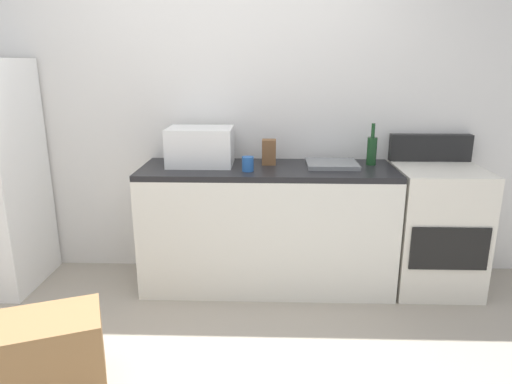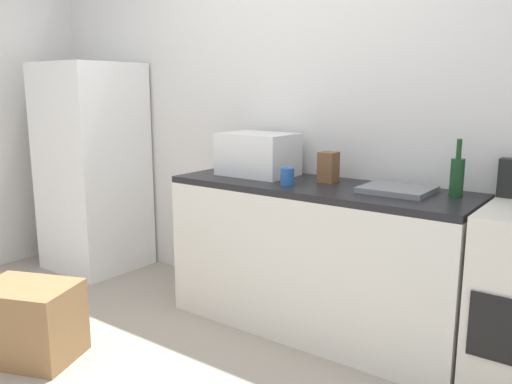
{
  "view_description": "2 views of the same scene",
  "coord_description": "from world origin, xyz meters",
  "px_view_note": "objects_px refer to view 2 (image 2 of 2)",
  "views": [
    {
      "loc": [
        0.32,
        -1.99,
        1.62
      ],
      "look_at": [
        0.23,
        0.75,
        0.84
      ],
      "focal_mm": 32.24,
      "sensor_mm": 36.0,
      "label": 1
    },
    {
      "loc": [
        1.79,
        -1.44,
        1.45
      ],
      "look_at": [
        0.21,
        0.71,
        0.92
      ],
      "focal_mm": 36.8,
      "sensor_mm": 36.0,
      "label": 2
    }
  ],
  "objects_px": {
    "knife_block": "(328,167)",
    "refrigerator": "(93,167)",
    "microwave": "(258,154)",
    "coffee_mug": "(287,177)",
    "wine_bottle": "(457,176)",
    "cardboard_box_medium": "(29,322)"
  },
  "relations": [
    {
      "from": "wine_bottle",
      "to": "knife_block",
      "type": "bearing_deg",
      "value": -179.49
    },
    {
      "from": "wine_bottle",
      "to": "coffee_mug",
      "type": "bearing_deg",
      "value": -165.16
    },
    {
      "from": "wine_bottle",
      "to": "knife_block",
      "type": "xyz_separation_m",
      "value": [
        -0.74,
        -0.01,
        -0.02
      ]
    },
    {
      "from": "microwave",
      "to": "refrigerator",
      "type": "bearing_deg",
      "value": -175.82
    },
    {
      "from": "microwave",
      "to": "knife_block",
      "type": "height_order",
      "value": "microwave"
    },
    {
      "from": "microwave",
      "to": "wine_bottle",
      "type": "relative_size",
      "value": 1.53
    },
    {
      "from": "coffee_mug",
      "to": "cardboard_box_medium",
      "type": "xyz_separation_m",
      "value": [
        -0.94,
        -1.11,
        -0.74
      ]
    },
    {
      "from": "refrigerator",
      "to": "knife_block",
      "type": "height_order",
      "value": "refrigerator"
    },
    {
      "from": "knife_block",
      "to": "microwave",
      "type": "bearing_deg",
      "value": -175.82
    },
    {
      "from": "refrigerator",
      "to": "microwave",
      "type": "height_order",
      "value": "refrigerator"
    },
    {
      "from": "coffee_mug",
      "to": "cardboard_box_medium",
      "type": "height_order",
      "value": "coffee_mug"
    },
    {
      "from": "microwave",
      "to": "cardboard_box_medium",
      "type": "bearing_deg",
      "value": -114.41
    },
    {
      "from": "knife_block",
      "to": "refrigerator",
      "type": "bearing_deg",
      "value": -175.82
    },
    {
      "from": "refrigerator",
      "to": "coffee_mug",
      "type": "distance_m",
      "value": 1.92
    },
    {
      "from": "refrigerator",
      "to": "coffee_mug",
      "type": "height_order",
      "value": "refrigerator"
    },
    {
      "from": "refrigerator",
      "to": "cardboard_box_medium",
      "type": "height_order",
      "value": "refrigerator"
    },
    {
      "from": "knife_block",
      "to": "wine_bottle",
      "type": "bearing_deg",
      "value": 0.51
    },
    {
      "from": "refrigerator",
      "to": "cardboard_box_medium",
      "type": "relative_size",
      "value": 3.22
    },
    {
      "from": "microwave",
      "to": "cardboard_box_medium",
      "type": "height_order",
      "value": "microwave"
    },
    {
      "from": "knife_block",
      "to": "cardboard_box_medium",
      "type": "height_order",
      "value": "knife_block"
    },
    {
      "from": "microwave",
      "to": "coffee_mug",
      "type": "bearing_deg",
      "value": -28.78
    },
    {
      "from": "microwave",
      "to": "coffee_mug",
      "type": "distance_m",
      "value": 0.41
    }
  ]
}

